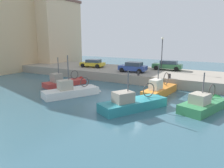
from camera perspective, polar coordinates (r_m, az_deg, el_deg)
water_surface at (r=20.59m, az=4.19°, el=-4.57°), size 80.00×80.00×0.00m
quay_wall at (r=30.99m, az=13.36°, el=1.97°), size 9.00×56.00×1.20m
fishing_boat_teal at (r=18.55m, az=6.41°, el=-6.12°), size 6.85×4.84×4.22m
fishing_boat_white at (r=22.86m, az=-10.05°, el=-2.69°), size 6.58×4.54×5.04m
fishing_boat_green at (r=19.91m, az=23.51°, el=-5.82°), size 6.11×3.72×4.14m
fishing_boat_orange at (r=23.47m, az=12.79°, el=-2.38°), size 6.49×2.43×4.01m
fishing_boat_red at (r=28.12m, az=-11.82°, el=0.06°), size 6.35×3.63×4.43m
parked_car_blue at (r=30.29m, az=5.62°, el=4.55°), size 2.19×3.91×1.41m
parked_car_yellow at (r=35.33m, az=-5.14°, el=5.54°), size 2.38×4.10×1.26m
parked_car_green at (r=33.23m, az=14.58°, el=4.90°), size 2.14×4.42×1.42m
mooring_bollard_south at (r=26.37m, az=15.08°, el=2.06°), size 0.28×0.28×0.55m
mooring_bollard_mid at (r=27.62m, az=7.03°, el=2.83°), size 0.28×0.28×0.55m
quay_streetlamp at (r=32.20m, az=13.19°, el=9.27°), size 0.36×0.36×4.83m
waterfront_building_west at (r=42.91m, az=-26.66°, el=13.30°), size 9.83×6.43×15.33m
waterfront_building_central at (r=47.25m, az=-16.07°, el=12.73°), size 9.98×8.95×13.44m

